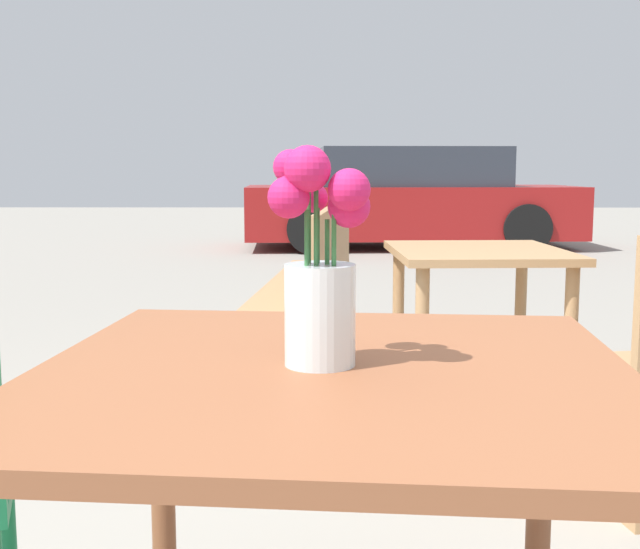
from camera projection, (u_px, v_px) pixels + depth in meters
table_front at (333, 428)px, 1.22m from camera, size 0.97×0.97×0.73m
flower_vase at (320, 276)px, 1.19m from camera, size 0.15×0.15×0.33m
bench_middle at (318, 277)px, 4.10m from camera, size 0.53×1.99×0.85m
table_back at (477, 281)px, 3.18m from camera, size 0.69×0.78×0.71m
parked_car at (410, 200)px, 10.43m from camera, size 4.31×1.86×1.29m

